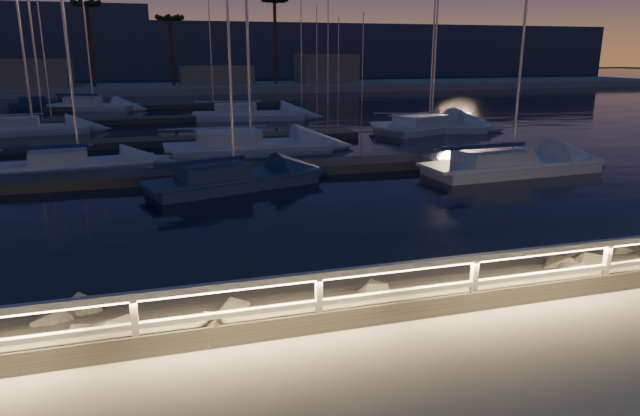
% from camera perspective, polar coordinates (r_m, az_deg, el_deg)
% --- Properties ---
extents(ground, '(400.00, 400.00, 0.00)m').
position_cam_1_polar(ground, '(9.89, -5.82, -12.71)').
color(ground, '#9A948B').
rests_on(ground, ground).
extents(harbor_water, '(400.00, 440.00, 0.60)m').
position_cam_1_polar(harbor_water, '(40.24, -14.34, 6.78)').
color(harbor_water, black).
rests_on(harbor_water, ground).
extents(guard_rail, '(44.11, 0.12, 1.06)m').
position_cam_1_polar(guard_rail, '(9.54, -6.35, -8.65)').
color(guard_rail, white).
rests_on(guard_rail, ground).
extents(riprap, '(37.05, 2.76, 1.27)m').
position_cam_1_polar(riprap, '(11.85, -0.51, -9.16)').
color(riprap, '#656056').
rests_on(riprap, ground).
extents(floating_docks, '(22.00, 36.00, 0.40)m').
position_cam_1_polar(floating_docks, '(41.44, -14.47, 7.79)').
color(floating_docks, '#544D45').
rests_on(floating_docks, ground).
extents(far_shore, '(160.00, 14.00, 5.20)m').
position_cam_1_polar(far_shore, '(82.78, -15.93, 11.66)').
color(far_shore, '#9A948B').
rests_on(far_shore, ground).
extents(palm_left, '(3.00, 3.00, 11.20)m').
position_cam_1_polar(palm_left, '(81.05, -22.28, 18.06)').
color(palm_left, '#4C3623').
rests_on(palm_left, ground).
extents(palm_center, '(3.00, 3.00, 9.70)m').
position_cam_1_polar(palm_center, '(81.79, -14.80, 17.67)').
color(palm_center, '#4C3623').
rests_on(palm_center, ground).
extents(palm_right, '(3.00, 3.00, 12.20)m').
position_cam_1_polar(palm_right, '(82.74, -4.57, 19.62)').
color(palm_right, '#4C3623').
rests_on(palm_right, ground).
extents(distant_hills, '(230.00, 37.50, 18.00)m').
position_cam_1_polar(distant_hills, '(143.77, -25.62, 13.84)').
color(distant_hills, '#383F56').
rests_on(distant_hills, ground).
extents(sailboat_b, '(6.86, 2.80, 11.36)m').
position_cam_1_polar(sailboat_b, '(28.13, -23.26, 4.12)').
color(sailboat_b, silver).
rests_on(sailboat_b, ground).
extents(sailboat_c, '(7.43, 4.05, 12.16)m').
position_cam_1_polar(sailboat_c, '(23.00, -9.01, 2.93)').
color(sailboat_c, navy).
rests_on(sailboat_c, ground).
extents(sailboat_d, '(8.65, 3.12, 14.36)m').
position_cam_1_polar(sailboat_d, '(26.93, 18.24, 4.20)').
color(sailboat_d, silver).
rests_on(sailboat_d, ground).
extents(sailboat_g, '(9.05, 2.88, 15.26)m').
position_cam_1_polar(sailboat_g, '(30.88, -7.39, 6.23)').
color(sailboat_g, silver).
rests_on(sailboat_g, ground).
extents(sailboat_h, '(9.18, 5.75, 15.11)m').
position_cam_1_polar(sailboat_h, '(40.15, 10.86, 8.11)').
color(sailboat_h, silver).
rests_on(sailboat_h, ground).
extents(sailboat_j, '(7.66, 2.94, 12.75)m').
position_cam_1_polar(sailboat_j, '(42.83, -27.03, 7.16)').
color(sailboat_j, silver).
rests_on(sailboat_j, ground).
extents(sailboat_k, '(9.46, 4.09, 15.55)m').
position_cam_1_polar(sailboat_k, '(47.13, -7.27, 9.32)').
color(sailboat_k, silver).
rests_on(sailboat_k, ground).
extents(sailboat_l, '(8.32, 4.54, 13.57)m').
position_cam_1_polar(sailboat_l, '(40.35, 10.53, 8.12)').
color(sailboat_l, silver).
rests_on(sailboat_l, ground).
extents(sailboat_m, '(6.47, 3.86, 10.73)m').
position_cam_1_polar(sailboat_m, '(64.57, -26.22, 9.42)').
color(sailboat_m, navy).
rests_on(sailboat_m, ground).
extents(sailboat_n, '(8.35, 5.25, 13.86)m').
position_cam_1_polar(sailboat_n, '(58.80, -21.89, 9.50)').
color(sailboat_n, silver).
rests_on(sailboat_n, ground).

